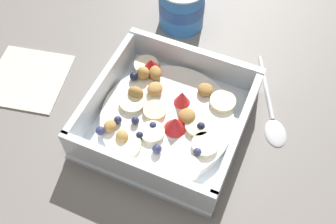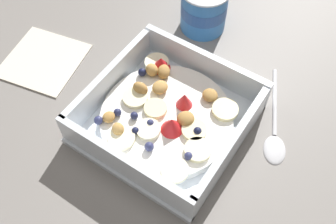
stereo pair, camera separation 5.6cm
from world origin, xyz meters
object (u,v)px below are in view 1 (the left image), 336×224
(spoon, at_px, (273,117))
(folded_napkin, at_px, (28,78))
(fruit_bowl, at_px, (168,116))
(yogurt_cup, at_px, (182,5))

(spoon, distance_m, folded_napkin, 0.39)
(fruit_bowl, relative_size, yogurt_cup, 2.60)
(spoon, relative_size, folded_napkin, 1.38)
(fruit_bowl, height_order, folded_napkin, fruit_bowl)
(fruit_bowl, xyz_separation_m, yogurt_cup, (-0.06, 0.20, 0.02))
(fruit_bowl, height_order, spoon, fruit_bowl)
(spoon, bearing_deg, yogurt_cup, 146.54)
(fruit_bowl, xyz_separation_m, folded_napkin, (-0.24, -0.01, -0.02))
(fruit_bowl, height_order, yogurt_cup, yogurt_cup)
(folded_napkin, bearing_deg, spoon, 12.22)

